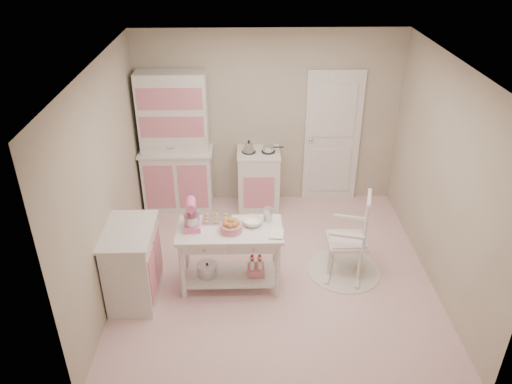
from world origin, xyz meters
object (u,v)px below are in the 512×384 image
bread_basket (231,228)px  stove (259,180)px  work_table (230,257)px  hutch (175,143)px  rocking_chair (348,234)px  base_cabinet (133,264)px  stand_mixer (192,215)px

bread_basket → stove: bearing=79.1°
stove → work_table: stove is taller
hutch → work_table: (0.82, -1.88, -0.64)m
stove → rocking_chair: rocking_chair is taller
base_cabinet → hutch: bearing=82.3°
hutch → base_cabinet: bearing=-97.7°
work_table → stand_mixer: 0.71m
work_table → stove: bearing=78.2°
rocking_chair → stand_mixer: bearing=-158.6°
stove → rocking_chair: bearing=-57.1°
stove → bread_basket: (-0.36, -1.88, 0.39)m
base_cabinet → rocking_chair: size_ratio=0.84×
hutch → work_table: 2.14m
base_cabinet → stand_mixer: 0.87m
stove → base_cabinet: (-1.48, -2.01, 0.00)m
hutch → stand_mixer: size_ratio=6.12×
hutch → base_cabinet: (-0.28, -2.06, -0.58)m
stove → stand_mixer: (-0.80, -1.81, 0.51)m
stove → work_table: bearing=-101.8°
hutch → base_cabinet: size_ratio=2.26×
hutch → bread_basket: bearing=-66.4°
stove → bread_basket: stove is taller
hutch → stand_mixer: (0.40, -1.86, -0.07)m
stove → base_cabinet: 2.49m
base_cabinet → rocking_chair: 2.54m
base_cabinet → stand_mixer: size_ratio=2.71×
stove → work_table: size_ratio=0.77×
hutch → base_cabinet: hutch is taller
hutch → bread_basket: hutch is taller
stand_mixer → rocking_chair: bearing=1.6°
hutch → stove: bearing=-2.4°
hutch → base_cabinet: 2.16m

